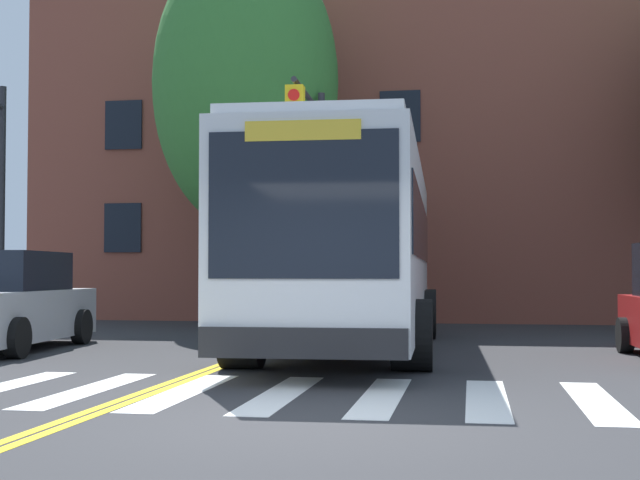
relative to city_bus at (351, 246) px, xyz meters
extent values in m
plane|color=#303033|center=(0.66, -7.78, -1.83)|extent=(120.00, 120.00, 0.00)
cube|color=white|center=(-3.34, -6.05, -1.83)|extent=(0.47, 3.20, 0.01)
cube|color=white|center=(-2.20, -6.04, -1.83)|extent=(0.47, 3.20, 0.01)
cube|color=white|center=(-1.07, -6.03, -1.83)|extent=(0.47, 3.20, 0.01)
cube|color=white|center=(0.06, -6.02, -1.83)|extent=(0.47, 3.20, 0.01)
cube|color=white|center=(1.19, -6.01, -1.83)|extent=(0.47, 3.20, 0.01)
cube|color=white|center=(2.32, -6.00, -1.83)|extent=(0.47, 3.20, 0.01)
cube|color=white|center=(3.45, -5.99, -1.83)|extent=(0.47, 3.20, 0.01)
cube|color=gold|center=(-1.53, 7.98, -1.83)|extent=(0.12, 36.00, 0.01)
cube|color=gold|center=(-1.37, 7.98, -1.83)|extent=(0.12, 36.00, 0.01)
cube|color=white|center=(0.00, -0.02, -0.02)|extent=(2.94, 11.25, 2.90)
cube|color=black|center=(1.26, 0.03, 0.27)|extent=(0.43, 10.26, 1.04)
cube|color=black|center=(-1.26, -0.07, 0.27)|extent=(0.43, 10.26, 1.04)
cube|color=black|center=(0.22, -5.61, 0.33)|extent=(2.25, 0.11, 1.74)
cube|color=yellow|center=(0.22, -5.61, 1.20)|extent=(1.38, 0.08, 0.24)
cube|color=#232326|center=(0.22, -5.64, -1.29)|extent=(2.46, 0.20, 0.36)
cube|color=silver|center=(0.00, -0.02, 1.51)|extent=(2.78, 10.80, 0.16)
cylinder|color=black|center=(1.33, -3.43, -1.33)|extent=(0.60, 1.02, 0.99)
cylinder|color=black|center=(-1.06, -3.53, -1.33)|extent=(0.60, 1.02, 0.99)
cylinder|color=black|center=(1.10, 2.54, -1.33)|extent=(0.60, 1.02, 0.99)
cylinder|color=black|center=(-1.29, 2.44, -1.33)|extent=(0.60, 1.02, 0.99)
cylinder|color=black|center=(1.05, 3.63, -1.33)|extent=(0.60, 1.02, 0.99)
cylinder|color=black|center=(-1.34, 3.54, -1.33)|extent=(0.60, 1.02, 0.99)
cube|color=#B7BABF|center=(-5.97, -1.44, -1.22)|extent=(2.21, 4.79, 0.86)
cube|color=black|center=(-5.98, -1.30, -0.44)|extent=(1.81, 2.36, 0.68)
cylinder|color=black|center=(-4.92, -2.79, -1.50)|extent=(0.28, 0.68, 0.66)
cylinder|color=black|center=(-5.18, 0.07, -1.50)|extent=(0.28, 0.68, 0.66)
cylinder|color=black|center=(4.68, -0.03, -1.53)|extent=(0.24, 0.61, 0.60)
cylinder|color=#28282D|center=(-8.51, 2.94, 0.99)|extent=(0.16, 0.16, 5.64)
cylinder|color=#28282D|center=(-1.26, 4.07, 0.89)|extent=(0.16, 0.16, 5.45)
cylinder|color=#28282D|center=(-1.19, 2.18, 3.13)|extent=(0.25, 3.79, 0.11)
cube|color=yellow|center=(-1.12, 0.43, 2.53)|extent=(0.35, 0.29, 1.00)
cylinder|color=red|center=(-1.12, 0.28, 2.83)|extent=(0.22, 0.04, 0.22)
cylinder|color=black|center=(-1.12, 0.28, 2.53)|extent=(0.22, 0.04, 0.22)
cylinder|color=black|center=(-1.12, 0.28, 2.23)|extent=(0.22, 0.04, 0.22)
cylinder|color=brown|center=(-3.35, 5.20, -0.37)|extent=(0.74, 0.74, 2.91)
ellipsoid|color=#387A33|center=(-3.35, 5.20, 4.17)|extent=(4.70, 4.42, 7.25)
cube|color=brown|center=(4.14, 11.23, 3.43)|extent=(29.64, 6.18, 10.51)
cube|color=black|center=(-7.72, 8.11, 0.80)|extent=(1.10, 0.06, 1.40)
cube|color=black|center=(0.19, 8.11, 0.80)|extent=(1.10, 0.06, 1.40)
cube|color=black|center=(-7.72, 8.11, 3.74)|extent=(1.10, 0.06, 1.40)
cube|color=black|center=(0.19, 8.11, 3.74)|extent=(1.10, 0.06, 1.40)
camera|label=1|loc=(2.24, -15.79, -0.47)|focal=50.00mm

